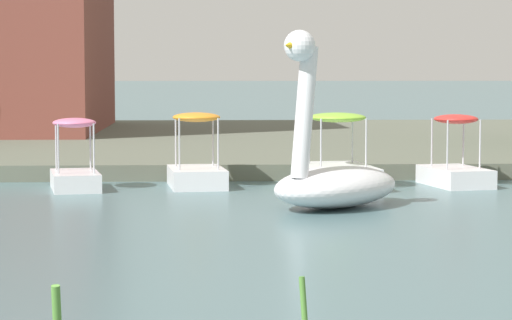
{
  "coord_description": "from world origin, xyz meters",
  "views": [
    {
      "loc": [
        1.62,
        -4.17,
        2.39
      ],
      "look_at": [
        2.54,
        16.03,
        0.72
      ],
      "focal_mm": 73.71,
      "sensor_mm": 36.0,
      "label": 1
    }
  ],
  "objects_px": {
    "pedal_boat_pink": "(75,167)",
    "pedal_boat_orange": "(197,165)",
    "swan_boat": "(333,176)",
    "pedal_boat_lime": "(337,166)",
    "pedal_boat_red": "(455,165)"
  },
  "relations": [
    {
      "from": "swan_boat",
      "to": "pedal_boat_pink",
      "type": "xyz_separation_m",
      "value": [
        -4.96,
        3.15,
        -0.09
      ]
    },
    {
      "from": "pedal_boat_orange",
      "to": "pedal_boat_red",
      "type": "relative_size",
      "value": 0.97
    },
    {
      "from": "pedal_boat_pink",
      "to": "pedal_boat_lime",
      "type": "bearing_deg",
      "value": -0.11
    },
    {
      "from": "pedal_boat_pink",
      "to": "pedal_boat_lime",
      "type": "height_order",
      "value": "pedal_boat_lime"
    },
    {
      "from": "pedal_boat_pink",
      "to": "pedal_boat_orange",
      "type": "bearing_deg",
      "value": 8.49
    },
    {
      "from": "swan_boat",
      "to": "pedal_boat_lime",
      "type": "height_order",
      "value": "swan_boat"
    },
    {
      "from": "swan_boat",
      "to": "pedal_boat_lime",
      "type": "xyz_separation_m",
      "value": [
        0.46,
        3.14,
        -0.1
      ]
    },
    {
      "from": "pedal_boat_red",
      "to": "pedal_boat_lime",
      "type": "bearing_deg",
      "value": -171.9
    },
    {
      "from": "swan_boat",
      "to": "pedal_boat_orange",
      "type": "relative_size",
      "value": 1.62
    },
    {
      "from": "pedal_boat_lime",
      "to": "pedal_boat_orange",
      "type": "bearing_deg",
      "value": 172.52
    },
    {
      "from": "pedal_boat_pink",
      "to": "pedal_boat_lime",
      "type": "distance_m",
      "value": 5.42
    },
    {
      "from": "pedal_boat_orange",
      "to": "pedal_boat_lime",
      "type": "bearing_deg",
      "value": -7.48
    },
    {
      "from": "pedal_boat_orange",
      "to": "pedal_boat_red",
      "type": "xyz_separation_m",
      "value": [
        5.5,
        -0.02,
        -0.03
      ]
    },
    {
      "from": "pedal_boat_pink",
      "to": "pedal_boat_lime",
      "type": "relative_size",
      "value": 0.82
    },
    {
      "from": "pedal_boat_pink",
      "to": "pedal_boat_orange",
      "type": "height_order",
      "value": "pedal_boat_orange"
    }
  ]
}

